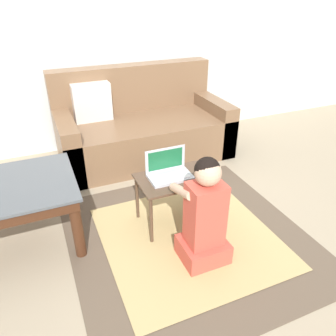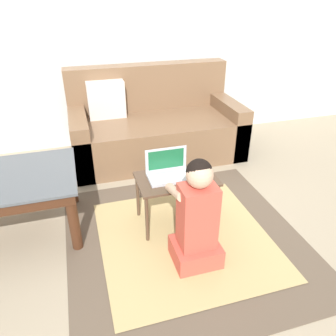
{
  "view_description": "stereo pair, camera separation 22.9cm",
  "coord_description": "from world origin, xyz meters",
  "px_view_note": "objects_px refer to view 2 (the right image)",
  "views": [
    {
      "loc": [
        -0.74,
        -1.82,
        1.56
      ],
      "look_at": [
        0.05,
        0.02,
        0.45
      ],
      "focal_mm": 35.0,
      "sensor_mm": 36.0,
      "label": 1
    },
    {
      "loc": [
        -0.52,
        -1.9,
        1.56
      ],
      "look_at": [
        0.05,
        0.02,
        0.45
      ],
      "focal_mm": 35.0,
      "sensor_mm": 36.0,
      "label": 2
    }
  ],
  "objects_px": {
    "couch": "(154,127)",
    "laptop": "(169,173)",
    "person_seated": "(197,219)",
    "computer_mouse": "(199,175)",
    "laptop_desk": "(176,184)"
  },
  "relations": [
    {
      "from": "laptop_desk",
      "to": "computer_mouse",
      "type": "xyz_separation_m",
      "value": [
        0.15,
        -0.04,
        0.07
      ]
    },
    {
      "from": "couch",
      "to": "laptop_desk",
      "type": "xyz_separation_m",
      "value": [
        -0.14,
        -1.19,
        0.04
      ]
    },
    {
      "from": "couch",
      "to": "computer_mouse",
      "type": "xyz_separation_m",
      "value": [
        0.01,
        -1.24,
        0.11
      ]
    },
    {
      "from": "computer_mouse",
      "to": "couch",
      "type": "bearing_deg",
      "value": 90.55
    },
    {
      "from": "couch",
      "to": "laptop",
      "type": "relative_size",
      "value": 5.6
    },
    {
      "from": "couch",
      "to": "computer_mouse",
      "type": "relative_size",
      "value": 15.69
    },
    {
      "from": "laptop_desk",
      "to": "computer_mouse",
      "type": "relative_size",
      "value": 5.22
    },
    {
      "from": "laptop",
      "to": "person_seated",
      "type": "bearing_deg",
      "value": -84.15
    },
    {
      "from": "couch",
      "to": "laptop",
      "type": "bearing_deg",
      "value": -99.3
    },
    {
      "from": "couch",
      "to": "person_seated",
      "type": "relative_size",
      "value": 2.29
    },
    {
      "from": "person_seated",
      "to": "couch",
      "type": "bearing_deg",
      "value": 84.83
    },
    {
      "from": "laptop_desk",
      "to": "person_seated",
      "type": "distance_m",
      "value": 0.41
    },
    {
      "from": "couch",
      "to": "computer_mouse",
      "type": "distance_m",
      "value": 1.24
    },
    {
      "from": "couch",
      "to": "person_seated",
      "type": "distance_m",
      "value": 1.61
    },
    {
      "from": "laptop",
      "to": "person_seated",
      "type": "xyz_separation_m",
      "value": [
        0.05,
        -0.44,
        -0.08
      ]
    }
  ]
}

